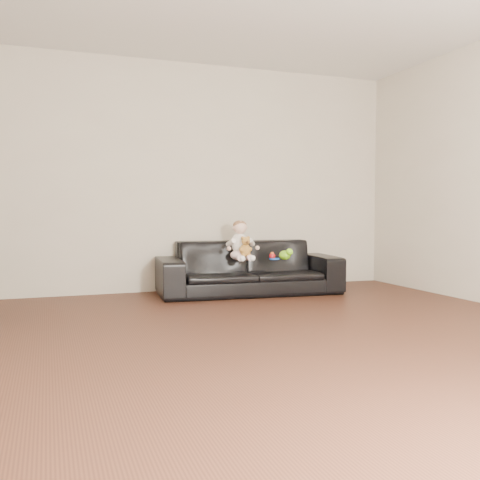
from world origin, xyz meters
name	(u,v)px	position (x,y,z in m)	size (l,w,h in m)	color
floor	(292,346)	(0.00, 0.00, 0.00)	(5.50, 5.50, 0.00)	#462518
wall_back	(189,177)	(0.00, 2.75, 1.30)	(5.00, 5.00, 0.00)	beige
sofa	(249,267)	(0.54, 2.25, 0.29)	(1.99, 0.78, 0.58)	black
baby	(240,243)	(0.40, 2.14, 0.57)	(0.32, 0.38, 0.43)	#FED7DB
teddy_bear	(246,247)	(0.41, 2.01, 0.54)	(0.14, 0.14, 0.22)	#AA7730
toy_green	(285,255)	(0.88, 2.04, 0.43)	(0.12, 0.15, 0.10)	#7CDB19
toy_rattle	(272,256)	(0.78, 2.15, 0.42)	(0.07, 0.07, 0.07)	red
toy_blue_disc	(274,259)	(0.79, 2.12, 0.39)	(0.11, 0.11, 0.02)	blue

